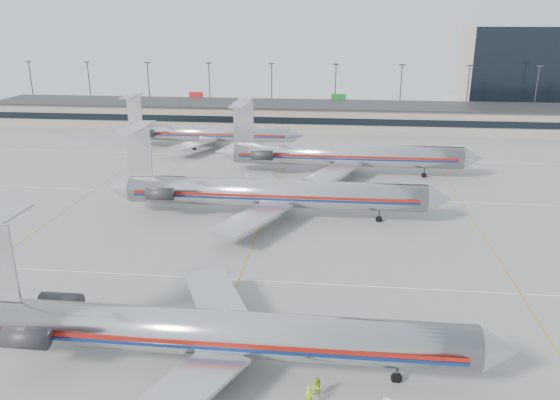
# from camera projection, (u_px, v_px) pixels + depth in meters

# --- Properties ---
(ground) EXTENTS (260.00, 260.00, 0.00)m
(ground) POSITION_uv_depth(u_px,v_px,m) (220.00, 329.00, 50.89)
(ground) COLOR gray
(ground) RESTS_ON ground
(apron_markings) EXTENTS (160.00, 0.15, 0.02)m
(apron_markings) POSITION_uv_depth(u_px,v_px,m) (239.00, 280.00, 60.31)
(apron_markings) COLOR silver
(apron_markings) RESTS_ON ground
(terminal) EXTENTS (162.00, 17.00, 6.25)m
(terminal) POSITION_uv_depth(u_px,v_px,m) (299.00, 115.00, 142.16)
(terminal) COLOR gray
(terminal) RESTS_ON ground
(light_mast_row) EXTENTS (163.60, 0.40, 15.28)m
(light_mast_row) POSITION_uv_depth(u_px,v_px,m) (303.00, 88.00, 153.64)
(light_mast_row) COLOR #38383D
(light_mast_row) RESTS_ON ground
(distant_building) EXTENTS (30.00, 20.00, 25.00)m
(distant_building) POSITION_uv_depth(u_px,v_px,m) (517.00, 70.00, 161.04)
(distant_building) COLOR tan
(distant_building) RESTS_ON ground
(jet_foreground) EXTENTS (46.85, 27.59, 12.26)m
(jet_foreground) POSITION_uv_depth(u_px,v_px,m) (210.00, 332.00, 43.89)
(jet_foreground) COLOR silver
(jet_foreground) RESTS_ON ground
(jet_second_row) EXTENTS (49.62, 29.22, 12.99)m
(jet_second_row) POSITION_uv_depth(u_px,v_px,m) (268.00, 193.00, 77.81)
(jet_second_row) COLOR silver
(jet_second_row) RESTS_ON ground
(jet_third_row) EXTENTS (48.30, 29.71, 13.21)m
(jet_third_row) POSITION_uv_depth(u_px,v_px,m) (341.00, 155.00, 98.98)
(jet_third_row) COLOR silver
(jet_third_row) RESTS_ON ground
(jet_back_row) EXTENTS (42.21, 25.96, 11.54)m
(jet_back_row) POSITION_uv_depth(u_px,v_px,m) (205.00, 133.00, 119.63)
(jet_back_row) COLOR silver
(jet_back_row) RESTS_ON ground
(belt_loader) EXTENTS (4.44, 2.17, 2.27)m
(belt_loader) POSITION_uv_depth(u_px,v_px,m) (194.00, 375.00, 43.30)
(belt_loader) COLOR #A6A6A6
(belt_loader) RESTS_ON ground
(ramp_worker_near) EXTENTS (0.74, 0.60, 1.76)m
(ramp_worker_near) POSITION_uv_depth(u_px,v_px,m) (309.00, 397.00, 40.42)
(ramp_worker_near) COLOR #C4E915
(ramp_worker_near) RESTS_ON ground
(ramp_worker_far) EXTENTS (1.05, 1.04, 1.71)m
(ramp_worker_far) POSITION_uv_depth(u_px,v_px,m) (317.00, 387.00, 41.48)
(ramp_worker_far) COLOR #9ECA13
(ramp_worker_far) RESTS_ON ground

